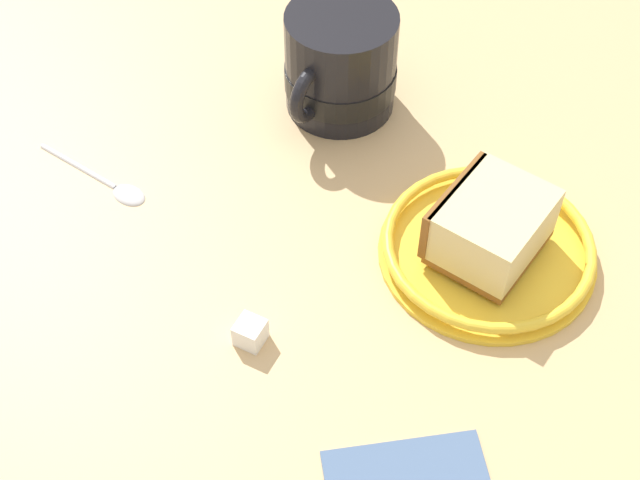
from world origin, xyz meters
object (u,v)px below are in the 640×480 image
Objects in this scene: small_plate at (488,248)px; sugar_cube at (250,332)px; tea_mug at (340,65)px; cake_slice at (489,225)px; teaspoon at (113,184)px.

sugar_cube is at bearing -4.70° from small_plate.
small_plate is at bearing 94.38° from tea_mug.
sugar_cube is (18.87, -1.32, -2.42)cm from cake_slice.
tea_mug is at bearing -179.91° from teaspoon.
tea_mug is (1.54, -20.19, 3.49)cm from small_plate.
cake_slice reaches higher than small_plate.
small_plate is at bearing 175.30° from sugar_cube.
small_plate reaches higher than teaspoon.
tea_mug is at bearing -85.62° from small_plate.
teaspoon is (20.90, 0.03, -4.00)cm from tea_mug.
small_plate is 2.53cm from cake_slice.
teaspoon is at bearing 0.09° from tea_mug.
small_plate is 1.44× the size of tea_mug.
tea_mug reaches higher than small_plate.
small_plate is 19.05cm from sugar_cube.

